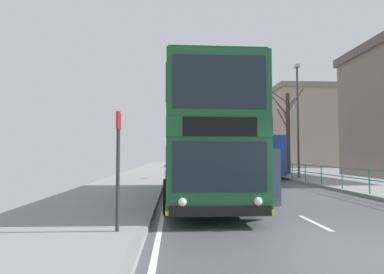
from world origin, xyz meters
TOP-DOWN VIEW (x-y plane):
  - ground at (-0.72, -0.00)m, footprint 15.80×140.00m
  - double_decker_bus_main at (-2.63, 6.91)m, footprint 3.35×10.42m
  - background_bus_far_lane at (2.67, 21.03)m, footprint 2.85×9.54m
  - pedestrian_railing_far_kerb at (4.45, 10.89)m, footprint 0.05×24.82m
  - bus_stop_sign_near at (-4.81, 1.26)m, footprint 0.08×0.44m
  - street_lamp_far_side at (5.14, 17.17)m, footprint 0.28×0.60m
  - bare_tree_far_00 at (6.02, 21.90)m, footprint 2.42×2.68m
  - background_building_01 at (16.99, 42.55)m, footprint 12.85×10.69m

SIDE VIEW (x-z plane):
  - ground at x=-0.72m, z-range -0.06..0.14m
  - pedestrian_railing_far_kerb at x=4.45m, z-range 0.33..1.37m
  - background_bus_far_lane at x=2.67m, z-range 0.14..3.26m
  - bus_stop_sign_near at x=-4.81m, z-range 0.44..2.98m
  - double_decker_bus_main at x=-2.63m, z-range 0.10..4.49m
  - bare_tree_far_00 at x=6.02m, z-range 0.13..7.55m
  - street_lamp_far_side at x=5.14m, z-range 0.75..8.82m
  - background_building_01 at x=16.99m, z-range 0.03..11.62m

